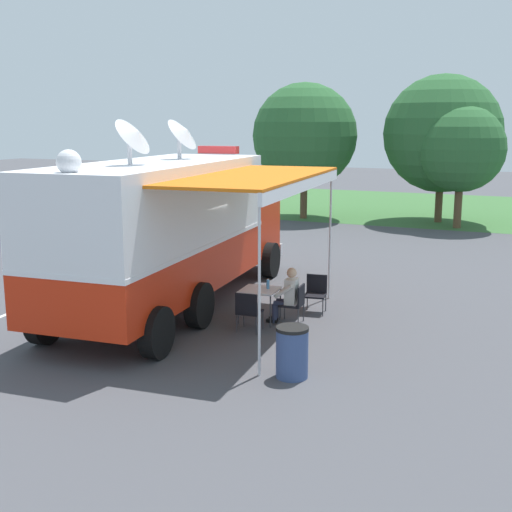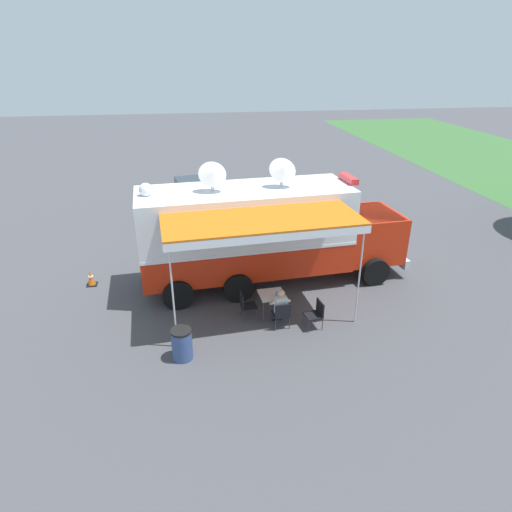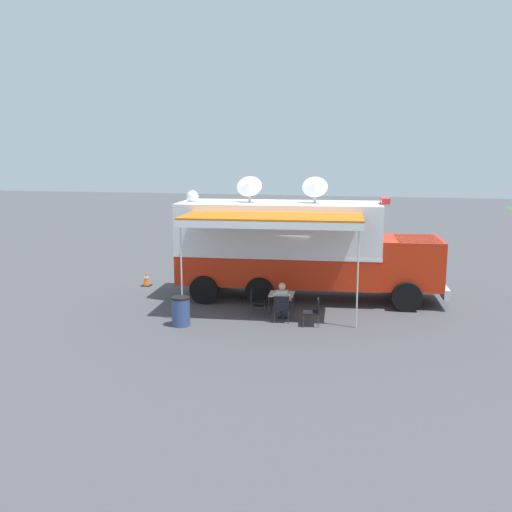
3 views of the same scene
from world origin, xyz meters
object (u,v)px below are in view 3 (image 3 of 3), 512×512
Objects in this scene: seated_responder at (282,301)px; folding_chair_spare_by_truck at (314,309)px; folding_chair_beside_table at (256,299)px; traffic_cone at (146,279)px; folding_chair_at_table at (282,307)px; folding_table at (282,295)px; trash_bin at (181,311)px; car_behind_truck at (277,240)px; water_bottle at (284,292)px; command_truck at (300,246)px.

folding_chair_spare_by_truck is at bearing 73.67° from seated_responder.
folding_chair_beside_table and folding_chair_spare_by_truck have the same top height.
folding_chair_beside_table is 6.01m from traffic_cone.
folding_chair_beside_table is (-0.70, -0.99, 0.00)m from folding_chair_at_table.
folding_table is 0.94× the size of trash_bin.
car_behind_truck is (-11.24, -3.28, 0.37)m from folding_chair_spare_by_truck.
water_bottle is 0.25× the size of trash_bin.
command_truck reaches higher than traffic_cone.
command_truck is 3.20m from seated_responder.
folding_chair_beside_table is 0.96× the size of trash_bin.
command_truck is 11.09× the size of folding_chair_at_table.
trash_bin is at bearing -71.18° from folding_chair_at_table.
folding_chair_spare_by_truck is at bearing 16.32° from command_truck.
folding_table is at bearing 11.51° from car_behind_truck.
folding_chair_spare_by_truck is 0.70× the size of seated_responder.
command_truck is at bearing 177.23° from water_bottle.
command_truck is 43.07× the size of water_bottle.
command_truck reaches higher than seated_responder.
seated_responder is at bearing -2.09° from command_truck.
trash_bin reaches higher than traffic_cone.
water_bottle is 0.50m from seated_responder.
folding_chair_beside_table is (2.41, -1.09, -1.43)m from command_truck.
traffic_cone is (-3.04, -5.18, -0.23)m from folding_chair_beside_table.
car_behind_truck is (-11.12, -2.25, 0.37)m from folding_chair_at_table.
folding_table is 0.99× the size of folding_chair_beside_table.
folding_chair_at_table reaches higher than folding_table.
folding_chair_at_table is 0.23m from seated_responder.
traffic_cone is at bearing -146.05° from trash_bin.
folding_chair_at_table is 1.00× the size of folding_chair_spare_by_truck.
traffic_cone is at bearing -116.68° from water_bottle.
car_behind_truck is (-10.93, -2.23, 0.23)m from seated_responder.
folding_chair_at_table is 0.20× the size of car_behind_truck.
folding_chair_spare_by_truck is 1.50× the size of traffic_cone.
folding_chair_at_table is (0.80, 0.14, -0.16)m from folding_table.
folding_chair_beside_table is at bearing -24.26° from command_truck.
water_bottle is 0.26× the size of folding_chair_beside_table.
folding_chair_beside_table is at bearing 130.91° from trash_bin.
seated_responder is at bearing 1.53° from water_bottle.
folding_chair_at_table is 1.05m from folding_chair_spare_by_truck.
traffic_cone is (-0.63, -6.26, -1.67)m from command_truck.
command_truck is 10.60× the size of trash_bin.
folding_chair_at_table reaches higher than traffic_cone.
folding_chair_at_table is at bearing 11.42° from car_behind_truck.
command_truck reaches higher than car_behind_truck.
trash_bin is at bearing 33.95° from traffic_cone.
trash_bin is 1.57× the size of traffic_cone.
water_bottle is 0.18× the size of seated_responder.
car_behind_truck reaches higher than water_bottle.
folding_table is 10.53m from car_behind_truck.
water_bottle reaches higher than folding_table.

